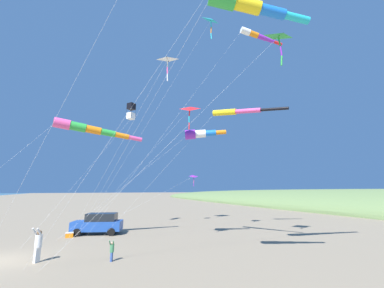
{
  "coord_description": "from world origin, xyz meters",
  "views": [
    {
      "loc": [
        -4.21,
        17.89,
        4.02
      ],
      "look_at": [
        -11.94,
        0.96,
        7.55
      ],
      "focal_mm": 22.45,
      "sensor_mm": 36.0,
      "label": 1
    }
  ],
  "objects_px": {
    "kite_delta_long_streamer_right": "(167,60)",
    "kite_windsock_rainbow_low_near": "(89,129)",
    "kite_delta_black_fish_shape": "(190,109)",
    "kite_delta_small_distant": "(193,177)",
    "parked_car": "(99,223)",
    "cooler_box": "(69,235)",
    "kite_delta_blue_topmost": "(278,36)",
    "person_adult_flyer": "(38,243)",
    "kite_windsock_purple_drifting": "(256,35)",
    "kite_windsock_striped_overhead": "(237,112)",
    "kite_windsock_white_trailing": "(245,5)",
    "kite_windsock_orange_high_right": "(199,134)",
    "kite_delta_long_streamer_left": "(210,21)",
    "kite_box_green_low_center": "(131,111)",
    "person_child_grey_jacket": "(112,250)"
  },
  "relations": [
    {
      "from": "kite_delta_blue_topmost",
      "to": "kite_delta_black_fish_shape",
      "type": "height_order",
      "value": "kite_delta_blue_topmost"
    },
    {
      "from": "kite_delta_long_streamer_left",
      "to": "kite_windsock_white_trailing",
      "type": "bearing_deg",
      "value": 71.66
    },
    {
      "from": "kite_delta_blue_topmost",
      "to": "kite_windsock_striped_overhead",
      "type": "xyz_separation_m",
      "value": [
        1.67,
        -3.35,
        -5.19
      ]
    },
    {
      "from": "person_adult_flyer",
      "to": "kite_windsock_purple_drifting",
      "type": "height_order",
      "value": "kite_windsock_purple_drifting"
    },
    {
      "from": "kite_windsock_orange_high_right",
      "to": "person_child_grey_jacket",
      "type": "bearing_deg",
      "value": 19.72
    },
    {
      "from": "kite_windsock_white_trailing",
      "to": "kite_windsock_rainbow_low_near",
      "type": "bearing_deg",
      "value": -64.11
    },
    {
      "from": "kite_box_green_low_center",
      "to": "kite_delta_long_streamer_left",
      "type": "relative_size",
      "value": 0.71
    },
    {
      "from": "kite_windsock_striped_overhead",
      "to": "kite_box_green_low_center",
      "type": "bearing_deg",
      "value": -58.14
    },
    {
      "from": "kite_windsock_striped_overhead",
      "to": "kite_windsock_white_trailing",
      "type": "xyz_separation_m",
      "value": [
        4.51,
        7.31,
        2.57
      ]
    },
    {
      "from": "parked_car",
      "to": "kite_box_green_low_center",
      "type": "distance_m",
      "value": 12.07
    },
    {
      "from": "kite_windsock_rainbow_low_near",
      "to": "kite_delta_small_distant",
      "type": "bearing_deg",
      "value": -151.06
    },
    {
      "from": "parked_car",
      "to": "kite_delta_black_fish_shape",
      "type": "distance_m",
      "value": 16.31
    },
    {
      "from": "kite_windsock_rainbow_low_near",
      "to": "kite_delta_blue_topmost",
      "type": "bearing_deg",
      "value": 143.87
    },
    {
      "from": "cooler_box",
      "to": "kite_delta_small_distant",
      "type": "relative_size",
      "value": 0.05
    },
    {
      "from": "kite_delta_blue_topmost",
      "to": "kite_windsock_rainbow_low_near",
      "type": "xyz_separation_m",
      "value": [
        12.55,
        -9.16,
        -6.45
      ]
    },
    {
      "from": "person_adult_flyer",
      "to": "kite_box_green_low_center",
      "type": "relative_size",
      "value": 0.14
    },
    {
      "from": "parked_car",
      "to": "kite_delta_small_distant",
      "type": "xyz_separation_m",
      "value": [
        -11.41,
        -3.98,
        4.69
      ]
    },
    {
      "from": "kite_delta_black_fish_shape",
      "to": "kite_delta_small_distant",
      "type": "bearing_deg",
      "value": -123.02
    },
    {
      "from": "kite_delta_long_streamer_right",
      "to": "kite_windsock_striped_overhead",
      "type": "height_order",
      "value": "kite_delta_long_streamer_right"
    },
    {
      "from": "person_adult_flyer",
      "to": "kite_delta_black_fish_shape",
      "type": "bearing_deg",
      "value": -145.44
    },
    {
      "from": "cooler_box",
      "to": "kite_delta_long_streamer_right",
      "type": "height_order",
      "value": "kite_delta_long_streamer_right"
    },
    {
      "from": "person_child_grey_jacket",
      "to": "kite_delta_long_streamer_right",
      "type": "xyz_separation_m",
      "value": [
        -3.02,
        0.15,
        12.49
      ]
    },
    {
      "from": "kite_windsock_orange_high_right",
      "to": "kite_delta_long_streamer_right",
      "type": "bearing_deg",
      "value": 34.2
    },
    {
      "from": "kite_delta_long_streamer_right",
      "to": "kite_windsock_purple_drifting",
      "type": "distance_m",
      "value": 10.99
    },
    {
      "from": "kite_delta_small_distant",
      "to": "kite_windsock_purple_drifting",
      "type": "distance_m",
      "value": 17.82
    },
    {
      "from": "kite_box_green_low_center",
      "to": "kite_delta_small_distant",
      "type": "bearing_deg",
      "value": -165.19
    },
    {
      "from": "kite_windsock_striped_overhead",
      "to": "parked_car",
      "type": "bearing_deg",
      "value": -43.96
    },
    {
      "from": "cooler_box",
      "to": "parked_car",
      "type": "bearing_deg",
      "value": -165.6
    },
    {
      "from": "kite_delta_long_streamer_right",
      "to": "kite_windsock_orange_high_right",
      "type": "relative_size",
      "value": 1.09
    },
    {
      "from": "cooler_box",
      "to": "kite_delta_blue_topmost",
      "type": "distance_m",
      "value": 23.4
    },
    {
      "from": "parked_car",
      "to": "kite_delta_black_fish_shape",
      "type": "xyz_separation_m",
      "value": [
        -9.83,
        -1.54,
        12.93
      ]
    },
    {
      "from": "kite_box_green_low_center",
      "to": "kite_windsock_striped_overhead",
      "type": "relative_size",
      "value": 1.16
    },
    {
      "from": "parked_car",
      "to": "kite_delta_long_streamer_left",
      "type": "bearing_deg",
      "value": 133.55
    },
    {
      "from": "parked_car",
      "to": "kite_delta_long_streamer_right",
      "type": "height_order",
      "value": "kite_delta_long_streamer_right"
    },
    {
      "from": "cooler_box",
      "to": "kite_delta_small_distant",
      "type": "xyz_separation_m",
      "value": [
        -13.73,
        -4.57,
        5.43
      ]
    },
    {
      "from": "person_child_grey_jacket",
      "to": "kite_delta_black_fish_shape",
      "type": "bearing_deg",
      "value": -131.72
    },
    {
      "from": "kite_windsock_white_trailing",
      "to": "kite_delta_blue_topmost",
      "type": "bearing_deg",
      "value": -147.36
    },
    {
      "from": "kite_windsock_rainbow_low_near",
      "to": "kite_delta_black_fish_shape",
      "type": "relative_size",
      "value": 0.98
    },
    {
      "from": "parked_car",
      "to": "kite_delta_blue_topmost",
      "type": "xyz_separation_m",
      "value": [
        -11.01,
        12.35,
        14.49
      ]
    },
    {
      "from": "kite_windsock_purple_drifting",
      "to": "kite_delta_small_distant",
      "type": "bearing_deg",
      "value": -84.67
    },
    {
      "from": "kite_delta_black_fish_shape",
      "to": "kite_windsock_striped_overhead",
      "type": "bearing_deg",
      "value": 87.34
    },
    {
      "from": "kite_delta_blue_topmost",
      "to": "kite_windsock_orange_high_right",
      "type": "height_order",
      "value": "kite_delta_blue_topmost"
    },
    {
      "from": "cooler_box",
      "to": "kite_delta_blue_topmost",
      "type": "height_order",
      "value": "kite_delta_blue_topmost"
    },
    {
      "from": "person_adult_flyer",
      "to": "kite_windsock_rainbow_low_near",
      "type": "distance_m",
      "value": 9.44
    },
    {
      "from": "kite_delta_small_distant",
      "to": "kite_windsock_striped_overhead",
      "type": "distance_m",
      "value": 13.93
    },
    {
      "from": "kite_delta_long_streamer_right",
      "to": "kite_windsock_rainbow_low_near",
      "type": "distance_m",
      "value": 8.87
    },
    {
      "from": "kite_delta_long_streamer_right",
      "to": "kite_windsock_rainbow_low_near",
      "type": "height_order",
      "value": "kite_delta_long_streamer_right"
    },
    {
      "from": "person_adult_flyer",
      "to": "kite_delta_small_distant",
      "type": "xyz_separation_m",
      "value": [
        -15.12,
        -11.76,
        4.61
      ]
    },
    {
      "from": "person_child_grey_jacket",
      "to": "kite_windsock_white_trailing",
      "type": "distance_m",
      "value": 14.8
    },
    {
      "from": "kite_delta_long_streamer_right",
      "to": "kite_delta_blue_topmost",
      "type": "xyz_separation_m",
      "value": [
        -7.85,
        2.88,
        2.32
      ]
    }
  ]
}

